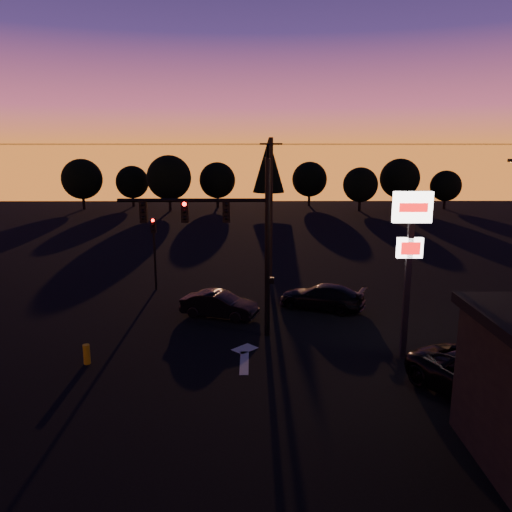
{
  "coord_description": "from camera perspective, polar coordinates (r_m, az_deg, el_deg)",
  "views": [
    {
      "loc": [
        0.83,
        -17.57,
        8.54
      ],
      "look_at": [
        1.0,
        5.0,
        3.5
      ],
      "focal_mm": 35.0,
      "sensor_mm": 36.0,
      "label": 1
    }
  ],
  "objects": [
    {
      "name": "tree_1",
      "position": [
        72.73,
        -13.96,
        8.2
      ],
      "size": [
        4.54,
        4.54,
        5.71
      ],
      "color": "black",
      "rests_on": "ground"
    },
    {
      "name": "pylon_sign",
      "position": [
        20.37,
        17.22,
        1.76
      ],
      "size": [
        1.5,
        0.28,
        6.8
      ],
      "color": "black",
      "rests_on": "ground"
    },
    {
      "name": "tree_5",
      "position": [
        72.2,
        6.14,
        8.71
      ],
      "size": [
        4.95,
        4.95,
        6.22
      ],
      "color": "black",
      "rests_on": "ground"
    },
    {
      "name": "suv_parked",
      "position": [
        18.96,
        24.78,
        -12.88
      ],
      "size": [
        4.79,
        6.0,
        1.52
      ],
      "primitive_type": "imported",
      "rotation": [
        0.0,
        0.0,
        0.49
      ],
      "color": "black",
      "rests_on": "ground"
    },
    {
      "name": "tree_0",
      "position": [
        71.47,
        -19.27,
        8.3
      ],
      "size": [
        5.36,
        5.36,
        6.74
      ],
      "color": "black",
      "rests_on": "ground"
    },
    {
      "name": "tree_7",
      "position": [
        71.62,
        16.11,
        8.52
      ],
      "size": [
        5.36,
        5.36,
        6.74
      ],
      "color": "black",
      "rests_on": "ground"
    },
    {
      "name": "ground",
      "position": [
        19.56,
        -2.9,
        -13.33
      ],
      "size": [
        120.0,
        120.0,
        0.0
      ],
      "primitive_type": "plane",
      "color": "black",
      "rests_on": "ground"
    },
    {
      "name": "bollard",
      "position": [
        21.3,
        -18.79,
        -10.59
      ],
      "size": [
        0.27,
        0.27,
        0.81
      ],
      "primitive_type": "cylinder",
      "color": "#B6910C",
      "rests_on": "ground"
    },
    {
      "name": "power_wires",
      "position": [
        31.59,
        1.73,
        12.63
      ],
      "size": [
        36.0,
        1.22,
        0.07
      ],
      "color": "black",
      "rests_on": "ground"
    },
    {
      "name": "tree_4",
      "position": [
        66.66,
        1.46,
        10.34
      ],
      "size": [
        4.18,
        4.18,
        9.5
      ],
      "color": "black",
      "rests_on": "ground"
    },
    {
      "name": "tree_3",
      "position": [
        69.9,
        -4.44,
        8.62
      ],
      "size": [
        4.95,
        4.95,
        6.22
      ],
      "color": "black",
      "rests_on": "ground"
    },
    {
      "name": "lane_arrow",
      "position": [
        21.05,
        -1.32,
        -11.34
      ],
      "size": [
        1.2,
        3.1,
        0.01
      ],
      "color": "beige",
      "rests_on": "ground"
    },
    {
      "name": "utility_pole_1",
      "position": [
        31.84,
        1.69,
        5.46
      ],
      "size": [
        1.4,
        0.26,
        9.0
      ],
      "color": "black",
      "rests_on": "ground"
    },
    {
      "name": "car_right",
      "position": [
        26.81,
        7.53,
        -4.62
      ],
      "size": [
        4.9,
        3.54,
        1.32
      ],
      "primitive_type": "imported",
      "rotation": [
        0.0,
        0.0,
        -1.99
      ],
      "color": "black",
      "rests_on": "ground"
    },
    {
      "name": "traffic_signal_mast",
      "position": [
        21.88,
        -2.86,
        3.09
      ],
      "size": [
        6.79,
        0.52,
        8.58
      ],
      "color": "black",
      "rests_on": "ground"
    },
    {
      "name": "car_mid",
      "position": [
        25.4,
        -4.21,
        -5.57
      ],
      "size": [
        4.12,
        2.55,
        1.28
      ],
      "primitive_type": "imported",
      "rotation": [
        0.0,
        0.0,
        1.24
      ],
      "color": "black",
      "rests_on": "ground"
    },
    {
      "name": "tree_8",
      "position": [
        72.67,
        20.86,
        7.5
      ],
      "size": [
        4.12,
        4.12,
        5.19
      ],
      "color": "black",
      "rests_on": "ground"
    },
    {
      "name": "secondary_signal",
      "position": [
        30.18,
        -11.57,
        1.48
      ],
      "size": [
        0.3,
        0.31,
        4.35
      ],
      "color": "black",
      "rests_on": "ground"
    },
    {
      "name": "tree_6",
      "position": [
        67.28,
        11.84,
        7.97
      ],
      "size": [
        4.54,
        4.54,
        5.71
      ],
      "color": "black",
      "rests_on": "ground"
    },
    {
      "name": "tree_2",
      "position": [
        66.59,
        -9.91,
        8.82
      ],
      "size": [
        5.77,
        5.78,
        7.26
      ],
      "color": "black",
      "rests_on": "ground"
    }
  ]
}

